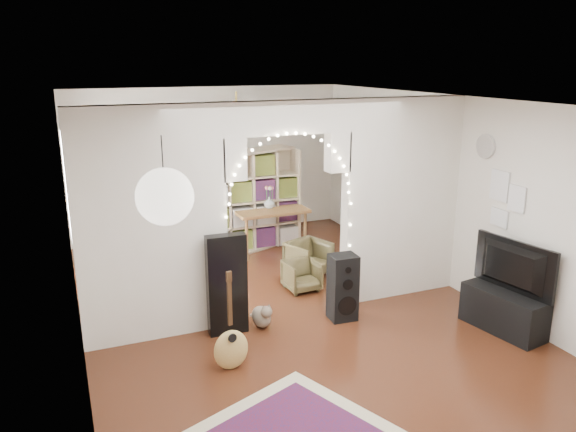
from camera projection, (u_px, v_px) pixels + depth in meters
name	position (u px, v px, depth m)	size (l,w,h in m)	color
floor	(287.00, 312.00, 7.28)	(7.50, 7.50, 0.00)	black
ceiling	(287.00, 100.00, 6.56)	(5.00, 7.50, 0.02)	white
wall_back	(209.00, 162.00, 10.26)	(5.00, 0.02, 2.70)	silver
wall_front	(511.00, 353.00, 3.58)	(5.00, 0.02, 2.70)	silver
wall_left	(72.00, 235.00, 6.00)	(0.02, 7.50, 2.70)	silver
wall_right	(452.00, 194.00, 7.84)	(0.02, 7.50, 2.70)	silver
divider_wall	(287.00, 206.00, 6.90)	(5.00, 0.20, 2.70)	silver
fairy_lights	(291.00, 198.00, 6.75)	(1.64, 0.04, 1.60)	#FFEABF
window	(68.00, 187.00, 7.57)	(0.04, 1.20, 1.40)	white
wall_clock	(486.00, 146.00, 7.10)	(0.31, 0.31, 0.03)	white
picture_frames	(504.00, 199.00, 6.90)	(0.02, 0.50, 0.70)	white
paper_lantern	(165.00, 197.00, 3.84)	(0.40, 0.40, 0.40)	white
ceiling_fan	(236.00, 112.00, 8.42)	(1.10, 1.10, 0.30)	gold
guitar_case	(227.00, 285.00, 6.57)	(0.47, 0.16, 1.22)	black
acoustic_guitar	(231.00, 334.00, 5.83)	(0.39, 0.22, 0.93)	tan
tabby_cat	(262.00, 316.00, 6.84)	(0.26, 0.52, 0.34)	brown
floor_speaker	(343.00, 288.00, 6.98)	(0.35, 0.31, 0.84)	black
media_console	(503.00, 311.00, 6.72)	(0.40, 1.00, 0.50)	black
tv	(508.00, 267.00, 6.57)	(1.07, 0.14, 0.62)	black
bookcase	(251.00, 200.00, 9.51)	(1.67, 0.42, 1.71)	beige
dining_table	(269.00, 212.00, 9.43)	(1.21, 0.82, 0.76)	brown
flower_vase	(269.00, 203.00, 9.39)	(0.18, 0.18, 0.19)	white
dining_chair_left	(302.00, 276.00, 7.93)	(0.46, 0.47, 0.43)	brown
dining_chair_right	(309.00, 258.00, 8.48)	(0.56, 0.58, 0.52)	brown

